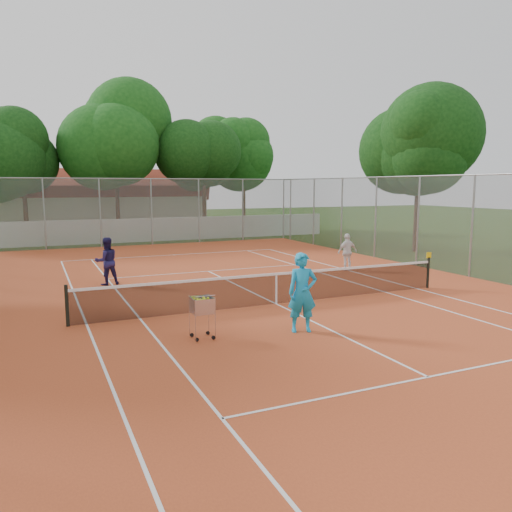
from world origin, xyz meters
name	(u,v)px	position (x,y,z in m)	size (l,w,h in m)	color
ground	(276,305)	(0.00, 0.00, 0.00)	(120.00, 120.00, 0.00)	#1C370F
court_pad	(276,304)	(0.00, 0.00, 0.01)	(18.00, 34.00, 0.02)	#BE4C24
court_lines	(276,304)	(0.00, 0.00, 0.02)	(10.98, 23.78, 0.01)	white
tennis_net	(276,288)	(0.00, 0.00, 0.51)	(11.88, 0.10, 0.98)	black
perimeter_fence	(277,239)	(0.00, 0.00, 2.00)	(18.00, 34.00, 4.00)	slate
boundary_wall	(145,230)	(0.00, 19.00, 0.75)	(26.00, 0.30, 1.50)	white
clubhouse	(94,203)	(-2.00, 29.00, 2.20)	(16.40, 9.00, 4.40)	beige
tropical_trees	(134,165)	(0.00, 22.00, 5.00)	(29.00, 19.00, 10.00)	black
player_near	(302,292)	(-0.70, -2.82, 1.00)	(0.71, 0.47, 1.95)	#1792C9
player_far_left	(107,261)	(-4.26, 5.17, 0.88)	(0.84, 0.65, 1.73)	#1C1849
player_far_right	(347,252)	(5.52, 4.32, 0.80)	(0.92, 0.38, 1.56)	silver
ball_hopper	(202,316)	(-3.12, -2.39, 0.56)	(0.52, 0.52, 1.08)	#BBB9C1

